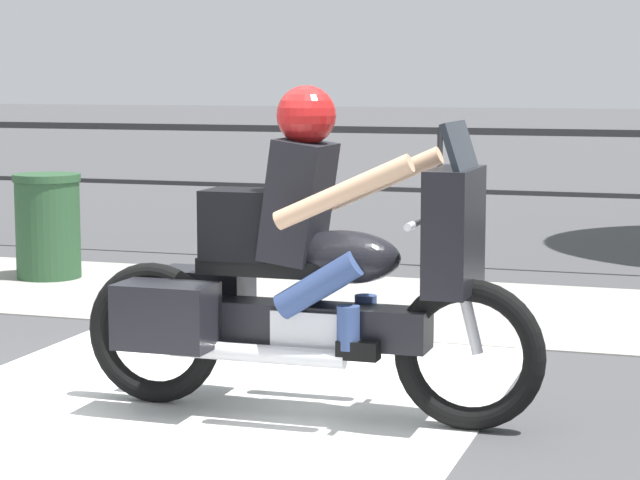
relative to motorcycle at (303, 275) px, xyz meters
The scene contains 6 objects.
ground_plane 0.90m from the motorcycle, 139.51° to the right, with size 120.00×120.00×0.00m, color #424244.
sidewalk_band 3.15m from the motorcycle, 97.91° to the left, with size 44.00×2.40×0.01m, color #99968E.
crosswalk_band 1.06m from the motorcycle, 135.21° to the right, with size 2.90×6.00×0.01m, color silver.
fence_railing 4.99m from the motorcycle, 94.86° to the left, with size 36.00×0.05×1.23m.
motorcycle is the anchor object (origin of this frame).
trash_bin 4.75m from the motorcycle, 135.27° to the left, with size 0.56×0.56×0.87m.
Camera 1 is at (2.36, -5.35, 1.68)m, focal length 70.00 mm.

